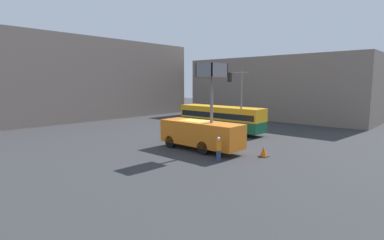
{
  "coord_description": "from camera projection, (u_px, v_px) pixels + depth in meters",
  "views": [
    {
      "loc": [
        -19.5,
        -17.03,
        5.67
      ],
      "look_at": [
        -0.81,
        0.0,
        2.47
      ],
      "focal_mm": 28.0,
      "sensor_mm": 36.0,
      "label": 1
    }
  ],
  "objects": [
    {
      "name": "road_worker_near_truck",
      "position": [
        219.0,
        149.0,
        21.46
      ],
      "size": [
        0.38,
        0.38,
        1.79
      ],
      "rotation": [
        0.0,
        0.0,
        3.19
      ],
      "color": "navy",
      "rests_on": "ground_plane"
    },
    {
      "name": "building_backdrop_far",
      "position": [
        57.0,
        79.0,
        44.2
      ],
      "size": [
        44.0,
        10.0,
        12.22
      ],
      "color": "gray",
      "rests_on": "ground_plane"
    },
    {
      "name": "city_bus",
      "position": [
        221.0,
        117.0,
        33.88
      ],
      "size": [
        2.43,
        10.33,
        2.95
      ],
      "rotation": [
        0.0,
        0.0,
        1.9
      ],
      "color": "#145638",
      "rests_on": "ground_plane"
    },
    {
      "name": "road_worker_directing",
      "position": [
        215.0,
        134.0,
        27.46
      ],
      "size": [
        0.38,
        0.38,
        1.87
      ],
      "rotation": [
        0.0,
        0.0,
        0.03
      ],
      "color": "navy",
      "rests_on": "ground_plane"
    },
    {
      "name": "traffic_cone_near_truck",
      "position": [
        264.0,
        152.0,
        22.89
      ],
      "size": [
        0.68,
        0.68,
        0.78
      ],
      "color": "black",
      "rests_on": "ground_plane"
    },
    {
      "name": "ground_plane",
      "position": [
        198.0,
        147.0,
        26.39
      ],
      "size": [
        120.0,
        120.0,
        0.0
      ],
      "primitive_type": "plane",
      "color": "#333335"
    },
    {
      "name": "utility_truck",
      "position": [
        201.0,
        132.0,
        24.92
      ],
      "size": [
        2.33,
        7.46,
        7.13
      ],
      "color": "orange",
      "rests_on": "ground_plane"
    },
    {
      "name": "traffic_light_pole",
      "position": [
        238.0,
        94.0,
        29.94
      ],
      "size": [
        2.78,
        2.53,
        6.89
      ],
      "color": "slate",
      "rests_on": "ground_plane"
    },
    {
      "name": "building_backdrop_side",
      "position": [
        279.0,
        88.0,
        47.61
      ],
      "size": [
        10.0,
        28.0,
        9.44
      ],
      "color": "gray",
      "rests_on": "ground_plane"
    }
  ]
}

